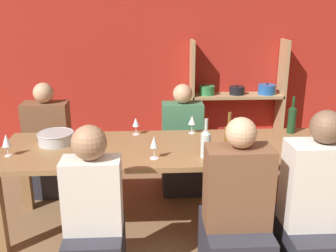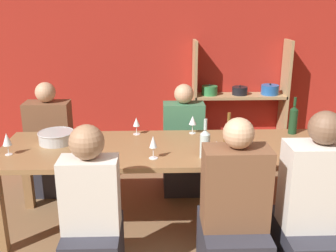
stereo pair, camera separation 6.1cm
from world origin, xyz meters
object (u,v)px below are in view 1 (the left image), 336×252
(wine_bottle_amber, at_px, (292,119))
(person_far_a, at_px, (182,152))
(wine_glass_empty_b, at_px, (6,141))
(person_near_b, at_px, (235,229))
(person_far_b, at_px, (49,152))
(dining_table, at_px, (169,155))
(wine_glass_white_a, at_px, (192,121))
(wine_glass_white_b, at_px, (154,143))
(wine_glass_red_b, at_px, (217,148))
(mixing_bowl, at_px, (56,138))
(person_near_c, at_px, (95,229))
(wine_glass_empty_c, at_px, (253,145))
(wine_bottle_green, at_px, (206,143))
(wine_glass_red_a, at_px, (136,123))
(person_near_a, at_px, (315,224))
(shelf_unit, at_px, (238,111))
(wine_bottle_dark, at_px, (229,139))

(wine_bottle_amber, bearing_deg, person_far_a, 156.52)
(wine_glass_empty_b, distance_m, person_near_b, 1.84)
(person_near_b, relative_size, person_far_b, 1.07)
(person_far_a, xyz_separation_m, person_near_b, (0.22, -1.52, 0.04))
(dining_table, xyz_separation_m, person_far_b, (-1.19, 0.78, -0.25))
(person_near_b, xyz_separation_m, person_far_b, (-1.59, 1.58, -0.04))
(wine_glass_white_a, relative_size, wine_glass_white_b, 0.91)
(wine_glass_red_b, height_order, person_far_a, person_far_a)
(wine_glass_white_a, xyz_separation_m, wine_glass_red_b, (0.11, -0.68, -0.01))
(dining_table, xyz_separation_m, wine_glass_white_a, (0.23, 0.34, 0.20))
(mixing_bowl, relative_size, wine_glass_red_b, 1.83)
(person_near_c, bearing_deg, wine_glass_empty_c, 22.03)
(wine_bottle_green, xyz_separation_m, wine_glass_empty_c, (0.36, -0.04, -0.02))
(dining_table, relative_size, person_near_b, 2.30)
(wine_glass_white_b, bearing_deg, person_far_b, 136.03)
(wine_bottle_amber, bearing_deg, dining_table, -164.92)
(mixing_bowl, bearing_deg, wine_glass_empty_c, -14.49)
(wine_glass_empty_c, bearing_deg, wine_bottle_amber, 48.56)
(wine_bottle_amber, distance_m, person_near_b, 1.40)
(wine_glass_red_a, xyz_separation_m, person_near_a, (1.22, -1.12, -0.39))
(shelf_unit, bearing_deg, person_near_b, -102.94)
(wine_glass_white_a, distance_m, wine_glass_red_b, 0.69)
(dining_table, distance_m, wine_bottle_amber, 1.21)
(person_near_b, bearing_deg, person_far_a, 98.30)
(wine_glass_white_a, bearing_deg, person_far_a, 97.88)
(wine_bottle_dark, height_order, wine_glass_red_b, wine_bottle_dark)
(wine_glass_empty_b, bearing_deg, person_near_b, -21.72)
(mixing_bowl, bearing_deg, wine_glass_white_b, -24.64)
(person_near_a, xyz_separation_m, person_far_b, (-2.14, 1.57, -0.05))
(wine_glass_red_a, height_order, wine_glass_red_b, wine_glass_red_b)
(wine_glass_red_b, distance_m, person_far_b, 1.95)
(mixing_bowl, distance_m, person_near_c, 1.03)
(mixing_bowl, relative_size, wine_glass_white_a, 1.86)
(wine_glass_red_b, relative_size, wine_glass_empty_c, 1.14)
(wine_glass_empty_c, bearing_deg, mixing_bowl, 165.51)
(mixing_bowl, relative_size, person_far_b, 0.27)
(mixing_bowl, xyz_separation_m, person_far_b, (-0.24, 0.65, -0.38))
(person_far_a, relative_size, person_far_b, 0.98)
(wine_glass_red_a, distance_m, wine_glass_white_b, 0.60)
(wine_bottle_dark, bearing_deg, wine_bottle_amber, 37.65)
(wine_glass_white_a, relative_size, wine_glass_red_b, 0.99)
(wine_bottle_dark, distance_m, wine_glass_empty_b, 1.72)
(mixing_bowl, xyz_separation_m, wine_bottle_amber, (2.10, 0.18, 0.08))
(wine_glass_red_a, xyz_separation_m, wine_glass_white_b, (0.15, -0.58, 0.02))
(wine_glass_white_a, bearing_deg, wine_bottle_amber, -2.22)
(wine_bottle_dark, relative_size, wine_glass_white_b, 1.94)
(wine_bottle_amber, xyz_separation_m, person_far_b, (-2.34, 0.47, -0.46))
(wine_glass_empty_c, height_order, person_far_a, person_far_a)
(wine_glass_white_b, bearing_deg, shelf_unit, 61.10)
(mixing_bowl, bearing_deg, wine_bottle_green, -16.91)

